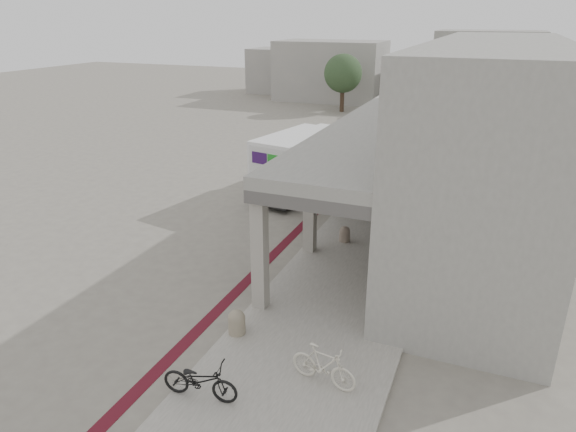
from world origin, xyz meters
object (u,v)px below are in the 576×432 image
at_px(fedex_truck, 307,160).
at_px(utility_cabinet, 404,230).
at_px(bicycle_black, 200,380).
at_px(bench, 402,250).
at_px(bicycle_cream, 324,365).

relative_size(fedex_truck, utility_cabinet, 7.79).
height_order(fedex_truck, bicycle_black, fedex_truck).
xyz_separation_m(bench, bicycle_black, (-2.70, -8.49, 0.18)).
xyz_separation_m(bicycle_black, bicycle_cream, (2.28, 1.42, 0.03)).
xyz_separation_m(fedex_truck, bench, (5.56, -5.70, -1.14)).
height_order(bench, utility_cabinet, utility_cabinet).
relative_size(fedex_truck, bicycle_black, 4.10).
xyz_separation_m(fedex_truck, bicycle_cream, (5.14, -12.77, -0.93)).
distance_m(bicycle_black, bicycle_cream, 2.69).
height_order(bench, bicycle_black, bicycle_black).
height_order(utility_cabinet, bicycle_cream, bicycle_cream).
height_order(fedex_truck, utility_cabinet, fedex_truck).
bearing_deg(bench, bicycle_black, -98.90).
relative_size(bench, bicycle_black, 0.96).
height_order(utility_cabinet, bicycle_black, utility_cabinet).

